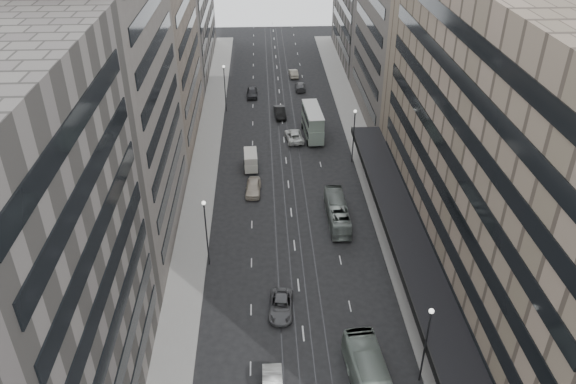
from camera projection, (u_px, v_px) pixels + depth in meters
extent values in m
plane|color=black|center=(304.00, 341.00, 52.70)|extent=(220.00, 220.00, 0.00)
cube|color=gray|center=(364.00, 153.00, 85.13)|extent=(4.00, 125.00, 0.15)
cube|color=gray|center=(206.00, 157.00, 84.11)|extent=(4.00, 125.00, 0.15)
cube|color=gray|center=(528.00, 155.00, 52.61)|extent=(15.00, 60.00, 30.00)
cube|color=black|center=(415.00, 251.00, 57.94)|extent=(4.40, 60.00, 0.50)
cube|color=#534D47|center=(413.00, 46.00, 91.66)|extent=(15.00, 28.00, 24.00)
cube|color=#534D47|center=(90.00, 99.00, 59.11)|extent=(15.00, 26.00, 34.00)
cube|color=#6E6055|center=(140.00, 59.00, 84.47)|extent=(15.00, 28.00, 25.00)
cylinder|color=#262628|center=(425.00, 348.00, 46.77)|extent=(0.16, 0.16, 8.00)
sphere|color=silver|center=(432.00, 311.00, 44.63)|extent=(0.44, 0.44, 0.44)
cylinder|color=#262628|center=(353.00, 138.00, 80.85)|extent=(0.16, 0.16, 8.00)
sphere|color=silver|center=(355.00, 111.00, 78.71)|extent=(0.44, 0.44, 0.44)
cylinder|color=#262628|center=(207.00, 235.00, 60.43)|extent=(0.16, 0.16, 8.00)
sphere|color=silver|center=(204.00, 203.00, 58.29)|extent=(0.44, 0.44, 0.44)
cylinder|color=#262628|center=(225.00, 89.00, 97.07)|extent=(0.16, 0.16, 8.00)
sphere|color=silver|center=(224.00, 67.00, 94.93)|extent=(0.44, 0.44, 0.44)
imported|color=gray|center=(337.00, 212.00, 69.09)|extent=(2.28, 9.64, 2.68)
cube|color=gray|center=(312.00, 128.00, 89.45)|extent=(2.91, 8.82, 2.22)
cube|color=gray|center=(313.00, 116.00, 88.36)|extent=(2.84, 8.47, 1.93)
cube|color=silver|center=(313.00, 110.00, 87.83)|extent=(2.91, 8.82, 0.12)
cylinder|color=black|center=(308.00, 143.00, 87.26)|extent=(0.33, 0.98, 0.97)
cylinder|color=black|center=(323.00, 142.00, 87.48)|extent=(0.33, 0.98, 0.97)
cylinder|color=black|center=(302.00, 126.00, 92.57)|extent=(0.33, 0.98, 0.97)
cylinder|color=black|center=(317.00, 125.00, 92.79)|extent=(0.33, 0.98, 0.97)
cube|color=beige|center=(251.00, 163.00, 80.71)|extent=(2.02, 4.20, 1.27)
cube|color=beige|center=(251.00, 156.00, 80.12)|extent=(1.98, 4.12, 1.00)
cylinder|color=black|center=(245.00, 172.00, 79.81)|extent=(0.21, 0.67, 0.66)
cylinder|color=black|center=(258.00, 171.00, 79.96)|extent=(0.21, 0.67, 0.66)
cylinder|color=black|center=(244.00, 162.00, 82.13)|extent=(0.21, 0.67, 0.66)
cylinder|color=black|center=(257.00, 162.00, 82.27)|extent=(0.21, 0.67, 0.66)
imported|color=#555457|center=(281.00, 306.00, 55.77)|extent=(2.74, 5.20, 1.40)
imported|color=beige|center=(253.00, 187.00, 75.10)|extent=(2.27, 4.98, 1.66)
imported|color=black|center=(280.00, 112.00, 96.59)|extent=(2.12, 5.10, 1.64)
imported|color=silver|center=(294.00, 136.00, 88.80)|extent=(3.10, 5.68, 1.51)
imported|color=#515153|center=(300.00, 86.00, 107.64)|extent=(2.10, 4.78, 1.37)
imported|color=#28282B|center=(252.00, 92.00, 104.50)|extent=(1.95, 4.81, 1.64)
imported|color=#A69D8A|center=(293.00, 73.00, 113.71)|extent=(1.86, 4.60, 1.49)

